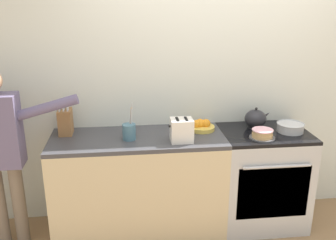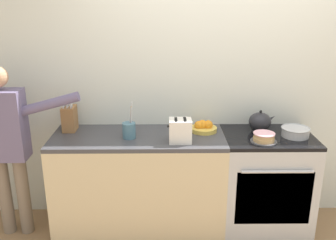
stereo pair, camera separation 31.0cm
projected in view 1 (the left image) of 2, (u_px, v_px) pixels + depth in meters
The scene contains 11 objects.
wall_back at pixel (217, 80), 3.40m from camera, with size 8.00×0.04×2.60m.
counter_cabinet at pixel (139, 184), 3.29m from camera, with size 1.47×0.59×0.89m.
stove_range at pixel (261, 178), 3.41m from camera, with size 0.76×0.62×0.89m.
layer_cake at pixel (262, 134), 3.11m from camera, with size 0.21×0.21×0.08m.
tea_kettle at pixel (256, 119), 3.35m from camera, with size 0.24×0.19×0.19m.
mixing_bowl at pixel (290, 127), 3.26m from camera, with size 0.24×0.24×0.08m.
knife_block at pixel (65, 121), 3.18m from camera, with size 0.11×0.17×0.31m.
utensil_crock at pixel (129, 131), 3.07m from camera, with size 0.11×0.11×0.31m.
fruit_bowl at pixel (202, 126), 3.30m from camera, with size 0.23×0.23×0.10m.
toaster at pixel (182, 130), 3.03m from camera, with size 0.20×0.15×0.19m.
person_baker at pixel (1, 146), 2.98m from camera, with size 0.89×0.20×1.50m.
Camera 1 is at (-0.83, -2.66, 2.02)m, focal length 40.00 mm.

